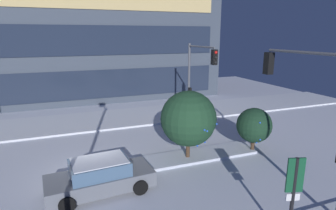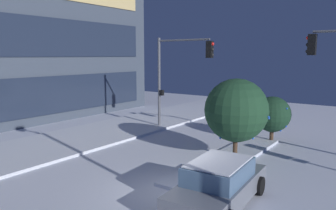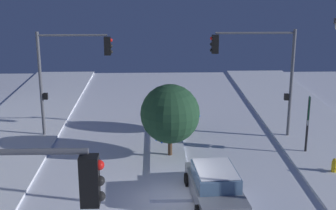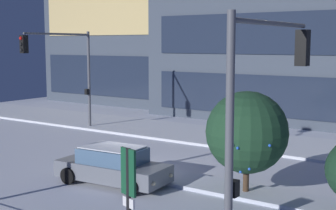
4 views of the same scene
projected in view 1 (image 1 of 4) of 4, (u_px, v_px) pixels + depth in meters
name	position (u px, v px, depth m)	size (l,w,h in m)	color
ground	(91.00, 174.00, 13.85)	(52.00, 52.00, 0.00)	silver
curb_strip_far	(78.00, 122.00, 21.78)	(52.00, 5.20, 0.14)	silver
median_strip	(179.00, 158.00, 15.46)	(9.00, 1.80, 0.14)	silver
car_near	(100.00, 177.00, 12.12)	(4.71, 2.34, 1.49)	slate
traffic_light_corner_near_right	(311.00, 99.00, 10.89)	(0.32, 4.69, 6.18)	#565960
traffic_light_corner_far_right	(198.00, 70.00, 20.73)	(0.32, 4.17, 6.02)	#565960
parking_info_sign	(293.00, 191.00, 8.74)	(0.54, 0.21, 3.05)	black
decorated_tree_median	(254.00, 125.00, 16.16)	(2.01, 2.01, 2.61)	#473323
decorated_tree_left_of_median	(188.00, 119.00, 14.97)	(2.98, 3.03, 3.82)	#473323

